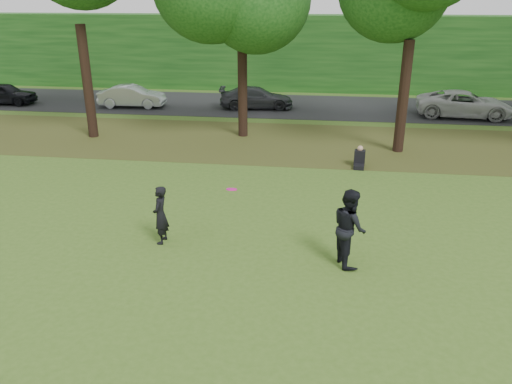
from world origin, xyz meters
TOP-DOWN VIEW (x-y plane):
  - ground at (0.00, 0.00)m, footprint 120.00×120.00m
  - leaf_litter at (0.00, 13.00)m, footprint 60.00×7.00m
  - street at (0.00, 21.00)m, footprint 70.00×7.00m
  - far_hedge at (0.00, 27.00)m, footprint 70.00×3.00m
  - player_left at (-3.45, 2.75)m, footprint 0.40×0.60m
  - player_right at (1.50, 2.27)m, footprint 1.02×1.15m
  - parked_cars at (1.53, 19.72)m, footprint 40.90×3.57m
  - frisbee at (-1.42, 2.29)m, footprint 0.31×0.31m
  - seated_person at (2.23, 9.96)m, footprint 0.47×0.76m

SIDE VIEW (x-z plane):
  - ground at x=0.00m, z-range 0.00..0.00m
  - leaf_litter at x=0.00m, z-range 0.00..0.01m
  - street at x=0.00m, z-range 0.00..0.02m
  - seated_person at x=2.23m, z-range -0.10..0.73m
  - parked_cars at x=1.53m, z-range -0.01..1.39m
  - player_left at x=-3.45m, z-range 0.00..1.62m
  - player_right at x=1.50m, z-range 0.00..1.98m
  - frisbee at x=-1.42m, z-range 1.79..1.87m
  - far_hedge at x=0.00m, z-range 0.00..5.00m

